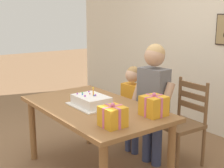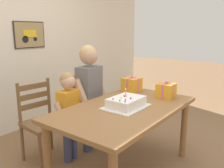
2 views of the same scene
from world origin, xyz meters
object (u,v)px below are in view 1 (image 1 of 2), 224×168
at_px(dining_table, 94,115).
at_px(child_older, 153,93).
at_px(child_younger, 132,101).
at_px(gift_box_red_large, 113,116).
at_px(gift_box_beside_cake, 154,106).
at_px(birthday_cake, 91,101).
at_px(chair_right, 182,122).
at_px(chair_left, 139,107).

xyz_separation_m(dining_table, child_older, (0.17, 0.63, 0.16)).
relative_size(dining_table, child_younger, 1.50).
xyz_separation_m(gift_box_red_large, gift_box_beside_cake, (-0.01, 0.46, 0.01)).
distance_m(birthday_cake, gift_box_beside_cake, 0.64).
xyz_separation_m(dining_table, birthday_cake, (-0.01, -0.02, 0.14)).
bearing_deg(birthday_cake, gift_box_beside_cake, 27.56).
height_order(gift_box_beside_cake, chair_right, gift_box_beside_cake).
relative_size(dining_table, chair_left, 1.68).
bearing_deg(chair_right, gift_box_red_large, -79.02).
height_order(chair_left, child_older, child_older).
bearing_deg(gift_box_red_large, gift_box_beside_cake, 90.80).
height_order(gift_box_red_large, chair_right, gift_box_red_large).
distance_m(dining_table, child_older, 0.68).
xyz_separation_m(dining_table, gift_box_beside_cake, (0.55, 0.27, 0.18)).
bearing_deg(child_younger, chair_left, 122.97).
bearing_deg(child_younger, birthday_cake, -76.42).
bearing_deg(child_older, dining_table, -104.92).
distance_m(gift_box_red_large, chair_left, 1.44).
xyz_separation_m(birthday_cake, child_younger, (-0.16, 0.66, -0.15)).
bearing_deg(chair_left, birthday_cake, -70.34).
bearing_deg(gift_box_red_large, birthday_cake, 164.21).
distance_m(dining_table, birthday_cake, 0.14).
xyz_separation_m(birthday_cake, gift_box_beside_cake, (0.56, 0.29, 0.04)).
bearing_deg(child_younger, gift_box_beside_cake, -26.52).
distance_m(gift_box_beside_cake, chair_left, 1.14).
height_order(gift_box_beside_cake, chair_left, gift_box_beside_cake).
height_order(birthday_cake, chair_left, same).
relative_size(birthday_cake, gift_box_beside_cake, 2.09).
bearing_deg(gift_box_beside_cake, gift_box_red_large, -89.20).
relative_size(birthday_cake, child_younger, 0.43).
bearing_deg(gift_box_red_large, chair_left, 129.82).
bearing_deg(dining_table, gift_box_red_large, -18.10).
bearing_deg(dining_table, chair_left, 110.87).
bearing_deg(dining_table, gift_box_beside_cake, 26.48).
xyz_separation_m(chair_left, child_younger, (0.17, -0.26, 0.16)).
distance_m(gift_box_red_large, child_younger, 1.11).
relative_size(gift_box_red_large, child_older, 0.15).
bearing_deg(dining_table, chair_right, 68.78).
distance_m(chair_left, chair_right, 0.69).
xyz_separation_m(dining_table, chair_right, (0.35, 0.90, -0.17)).
bearing_deg(child_younger, dining_table, -74.80).
height_order(birthday_cake, child_older, child_older).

